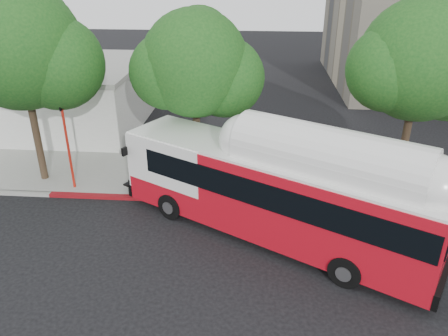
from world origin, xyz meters
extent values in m
plane|color=black|center=(0.00, 0.00, 0.00)|extent=(120.00, 120.00, 0.00)
cube|color=gray|center=(0.00, 6.50, 0.07)|extent=(60.00, 5.00, 0.15)
cube|color=gray|center=(0.00, 3.90, 0.07)|extent=(60.00, 0.30, 0.15)
cube|color=maroon|center=(-3.00, 3.90, 0.08)|extent=(10.00, 0.32, 0.16)
cylinder|color=#2D2116|center=(-9.00, 5.50, 3.04)|extent=(0.36, 0.36, 6.08)
sphere|color=#144816|center=(-9.00, 5.50, 6.84)|extent=(5.80, 5.80, 5.80)
sphere|color=#144816|center=(-7.41, 5.70, 6.08)|extent=(4.35, 4.35, 4.35)
cylinder|color=#2D2116|center=(-1.00, 6.00, 2.72)|extent=(0.36, 0.36, 5.44)
sphere|color=#144816|center=(-1.00, 6.00, 6.12)|extent=(5.00, 5.00, 5.00)
sphere|color=#144816|center=(0.38, 6.20, 5.44)|extent=(3.75, 3.75, 3.75)
cylinder|color=#2D2116|center=(9.00, 5.80, 2.88)|extent=(0.36, 0.36, 5.76)
sphere|color=#144816|center=(9.00, 5.80, 6.48)|extent=(5.40, 5.40, 5.40)
cube|color=silver|center=(-14.00, 14.00, 2.00)|extent=(16.00, 10.00, 4.00)
cube|color=gray|center=(-14.00, 14.00, 4.10)|extent=(16.20, 10.20, 0.30)
cube|color=red|center=(2.62, 1.40, 1.96)|extent=(12.79, 8.95, 3.17)
cube|color=black|center=(3.10, 1.13, 2.62)|extent=(11.68, 8.36, 1.04)
cube|color=white|center=(2.62, 1.40, 3.59)|extent=(12.74, 8.88, 0.11)
cube|color=white|center=(4.52, 0.32, 3.88)|extent=(7.15, 5.36, 0.60)
cube|color=black|center=(-3.59, 4.94, 0.55)|extent=(1.73, 2.14, 0.07)
imported|color=navy|center=(-3.59, 4.94, 1.07)|extent=(1.49, 1.95, 0.98)
cylinder|color=red|center=(-7.06, 4.64, 2.09)|extent=(0.13, 0.13, 4.19)
cube|color=black|center=(-7.06, 4.64, 4.29)|extent=(0.05, 0.42, 0.26)
camera|label=1|loc=(1.92, -14.07, 10.43)|focal=35.00mm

